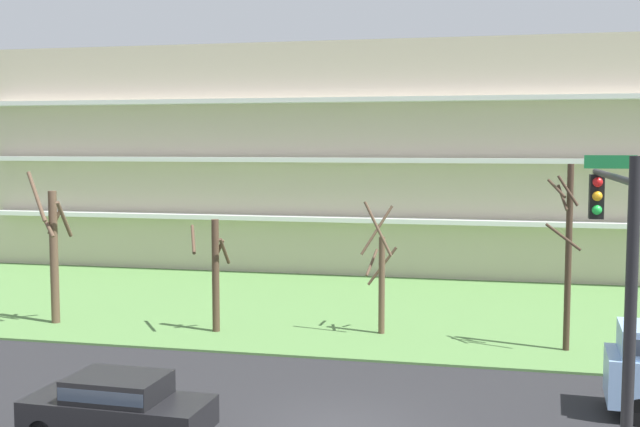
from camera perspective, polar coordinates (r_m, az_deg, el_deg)
The scene contains 9 objects.
ground at distance 20.61m, azimuth 1.44°, elevation -14.95°, with size 160.00×160.00×0.00m, color #232326.
grass_lawn_strip at distance 33.94m, azimuth 6.05°, elevation -6.89°, with size 80.00×16.00×0.08m, color #547F42.
apartment_building at distance 46.22m, azimuth 7.98°, elevation 3.91°, with size 50.54×11.07×12.32m.
tree_far_left at distance 32.52m, azimuth -18.46°, elevation -2.46°, with size 1.51×1.50×5.96m.
tree_left at distance 29.81m, azimuth -7.51°, elevation -4.14°, with size 1.58×1.57×4.25m.
tree_center at distance 29.39m, azimuth 4.33°, elevation -4.33°, with size 1.37×1.50×4.97m.
tree_right at distance 27.94m, azimuth 17.21°, elevation -2.65°, with size 1.16×1.07×6.35m.
sedan_black_center_left at distance 20.07m, azimuth -14.17°, elevation -13.03°, with size 4.46×1.95×1.57m.
traffic_signal_mast at distance 14.34m, azimuth 20.29°, elevation -4.90°, with size 0.90×5.04×6.86m.
Camera 1 is at (3.73, -19.00, 7.05)m, focal length 44.96 mm.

